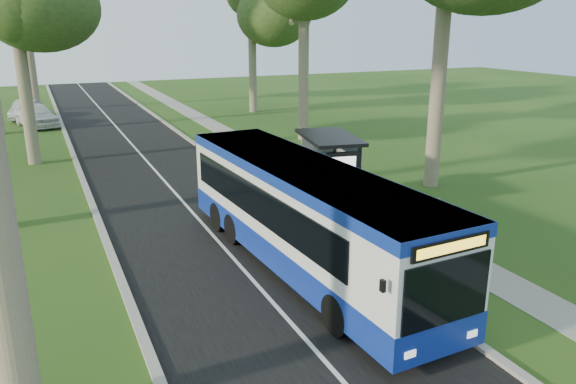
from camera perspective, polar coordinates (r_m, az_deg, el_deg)
name	(u,v)px	position (r m, az deg, el deg)	size (l,w,h in m)	color
ground	(358,261)	(17.86, 7.12, -7.01)	(120.00, 120.00, 0.00)	#254816
road	(173,191)	(25.44, -11.60, 0.13)	(7.00, 100.00, 0.02)	black
kerb_east	(247,181)	(26.37, -4.20, 1.14)	(0.25, 100.00, 0.12)	#9E9B93
kerb_west	(90,199)	(24.95, -19.44, -0.72)	(0.25, 100.00, 0.12)	#9E9B93
centre_line	(173,190)	(25.44, -11.60, 0.16)	(0.12, 100.00, 0.01)	white
footpath	(304,175)	(27.51, 1.67, 1.74)	(1.50, 100.00, 0.02)	gray
bus	(304,217)	(16.67, 1.61, -2.50)	(3.19, 12.23, 3.21)	white
bus_stop_sign	(436,234)	(15.86, 14.80, -4.13)	(0.09, 0.38, 2.68)	gray
bus_shelter	(339,160)	(21.67, 5.16, 3.28)	(2.51, 3.78, 2.99)	black
litter_bin	(357,222)	(19.87, 7.06, -3.05)	(0.52, 0.52, 0.92)	black
car_white	(36,115)	(44.18, -24.21, 7.16)	(2.01, 4.99, 1.70)	silver
car_silver	(26,110)	(48.17, -25.09, 7.57)	(1.49, 4.28, 1.41)	#AEB0B6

